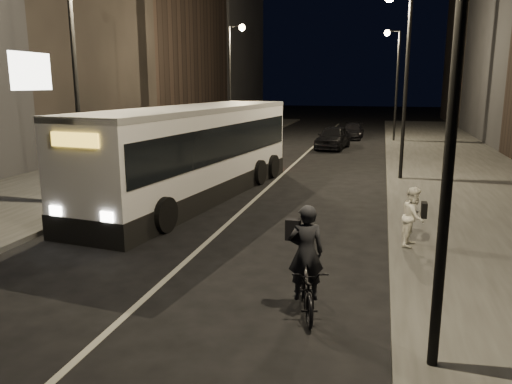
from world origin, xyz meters
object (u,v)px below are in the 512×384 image
Objects in this scene: pedestrian_woman at (414,217)px; car_far at (352,131)px; streetlight_right_far at (394,70)px; streetlight_left_near at (81,55)px; streetlight_right_mid at (401,62)px; cyclist_on_bicycle at (306,278)px; streetlight_right_near at (440,13)px; streetlight_left_far at (233,69)px; city_bus at (195,149)px; car_mid at (255,139)px; car_near at (333,137)px.

pedestrian_woman reaches higher than car_far.
streetlight_left_near is at bearing -113.96° from streetlight_right_far.
cyclist_on_bicycle is (-1.95, -14.42, -4.62)m from streetlight_right_mid.
streetlight_right_mid is 1.00× the size of streetlight_left_near.
streetlight_right_near reaches higher than cyclist_on_bicycle.
streetlight_left_far is 15.94m from city_bus.
cyclist_on_bicycle is 0.47× the size of car_mid.
cyclist_on_bicycle reaches higher than pedestrian_woman.
streetlight_right_mid is (0.00, 16.00, 0.00)m from streetlight_right_near.
streetlight_right_near is 1.00× the size of streetlight_left_far.
streetlight_left_near is (-10.66, -24.00, 0.00)m from streetlight_right_far.
car_mid is (-8.93, -6.97, -4.58)m from streetlight_right_far.
streetlight_left_near is at bearing 128.59° from cyclist_on_bicycle.
car_mid is at bearing 134.70° from streetlight_right_mid.
car_near is (-1.94, 25.53, 0.04)m from cyclist_on_bicycle.
streetlight_right_far reaches higher than cyclist_on_bicycle.
streetlight_right_near is 16.00m from streetlight_right_mid.
streetlight_left_far is 4.99m from car_mid.
cyclist_on_bicycle reaches higher than car_far.
car_far is (0.92, 6.88, -0.19)m from car_near.
car_mid is (-5.05, -2.09, -0.00)m from car_near.
car_mid reaches higher than car_far.
streetlight_left_far is (-10.66, 26.00, 0.00)m from streetlight_right_near.
streetlight_left_near is 5.29m from city_bus.
streetlight_left_far reaches higher than car_near.
streetlight_right_mid is at bearing 134.18° from car_mid.
streetlight_right_near is at bearing -90.00° from streetlight_right_mid.
streetlight_left_far is 8.25m from car_near.
streetlight_left_near is 17.71m from car_mid.
streetlight_right_far is 7.74m from car_near.
streetlight_right_mid is at bearing -63.91° from car_near.
city_bus is 2.82× the size of car_mid.
city_bus reaches higher than car_near.
city_bus is at bearing 42.50° from streetlight_left_near.
streetlight_right_far is at bearing 71.29° from cyclist_on_bicycle.
car_far is at bearing 76.76° from cyclist_on_bicycle.
car_near is 5.46m from car_mid.
city_bus is 3.26× the size of car_far.
streetlight_right_mid reaches higher than car_far.
streetlight_right_near and streetlight_right_mid have the same top height.
car_mid is (-6.98, 23.44, 0.04)m from cyclist_on_bicycle.
pedestrian_woman is 0.39× the size of car_far.
streetlight_left_near is at bearing -104.90° from car_far.
streetlight_right_near is 1.97× the size of car_far.
cyclist_on_bicycle is (8.72, -6.42, -4.62)m from streetlight_left_near.
streetlight_left_far is 12.07m from car_far.
streetlight_right_far reaches higher than car_mid.
streetlight_right_near is at bearing 109.12° from car_mid.
cyclist_on_bicycle is 25.60m from car_near.
streetlight_right_far is 0.61× the size of city_bus.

